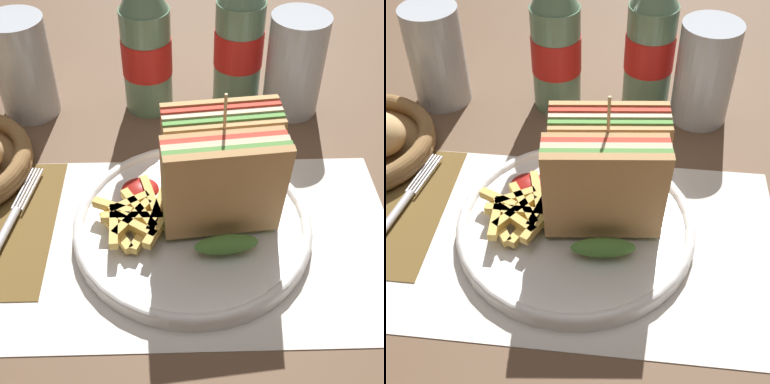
# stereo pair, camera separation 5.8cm
# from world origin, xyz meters

# --- Properties ---
(ground_plane) EXTENTS (4.00, 4.00, 0.00)m
(ground_plane) POSITION_xyz_m (0.00, 0.00, 0.00)
(ground_plane) COLOR brown
(placemat) EXTENTS (0.44, 0.27, 0.00)m
(placemat) POSITION_xyz_m (0.03, 0.01, 0.00)
(placemat) COLOR silver
(placemat) RESTS_ON ground_plane
(plate_main) EXTENTS (0.26, 0.26, 0.02)m
(plate_main) POSITION_xyz_m (0.03, 0.02, 0.01)
(plate_main) COLOR white
(plate_main) RESTS_ON ground_plane
(club_sandwich) EXTENTS (0.13, 0.12, 0.16)m
(club_sandwich) POSITION_xyz_m (0.06, 0.03, 0.08)
(club_sandwich) COLOR tan
(club_sandwich) RESTS_ON plate_main
(fries_pile) EXTENTS (0.10, 0.11, 0.02)m
(fries_pile) POSITION_xyz_m (-0.03, 0.01, 0.03)
(fries_pile) COLOR #E0B756
(fries_pile) RESTS_ON plate_main
(ketchup_blob) EXTENTS (0.04, 0.04, 0.01)m
(ketchup_blob) POSITION_xyz_m (-0.03, 0.06, 0.03)
(ketchup_blob) COLOR maroon
(ketchup_blob) RESTS_ON plate_main
(fork) EXTENTS (0.04, 0.17, 0.01)m
(fork) POSITION_xyz_m (-0.18, 0.02, 0.01)
(fork) COLOR silver
(fork) RESTS_ON napkin
(coke_bottle_near) EXTENTS (0.07, 0.07, 0.23)m
(coke_bottle_near) POSITION_xyz_m (-0.03, 0.27, 0.10)
(coke_bottle_near) COLOR slate
(coke_bottle_near) RESTS_ON ground_plane
(coke_bottle_far) EXTENTS (0.07, 0.07, 0.23)m
(coke_bottle_far) POSITION_xyz_m (0.10, 0.28, 0.10)
(coke_bottle_far) COLOR slate
(coke_bottle_far) RESTS_ON ground_plane
(glass_near) EXTENTS (0.08, 0.08, 0.14)m
(glass_near) POSITION_xyz_m (0.17, 0.25, 0.07)
(glass_near) COLOR silver
(glass_near) RESTS_ON ground_plane
(glass_far) EXTENTS (0.08, 0.08, 0.14)m
(glass_far) POSITION_xyz_m (-0.19, 0.26, 0.07)
(glass_far) COLOR silver
(glass_far) RESTS_ON ground_plane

